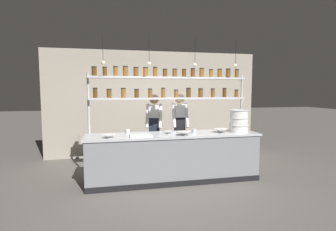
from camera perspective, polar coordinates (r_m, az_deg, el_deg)
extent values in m
plane|color=#5B5651|center=(5.29, 1.18, -13.86)|extent=(40.00, 40.00, 0.00)
cube|color=#9E9384|center=(7.17, -2.91, 2.62)|extent=(5.74, 0.12, 2.80)
cube|color=gray|center=(5.17, 1.19, -9.25)|extent=(3.28, 0.72, 0.88)
cube|color=#B7BABF|center=(5.07, 1.20, -4.21)|extent=(3.34, 0.76, 0.04)
cube|color=black|center=(4.94, 2.20, -14.67)|extent=(3.28, 0.03, 0.10)
cylinder|color=#B7BABF|center=(5.25, -16.79, -2.53)|extent=(0.04, 0.04, 2.08)
cylinder|color=#B7BABF|center=(5.92, 15.56, -1.64)|extent=(0.04, 0.04, 2.08)
cube|color=#B7BABF|center=(5.32, 0.38, 3.75)|extent=(3.18, 0.28, 0.04)
cylinder|color=#513314|center=(5.20, -15.55, 4.67)|extent=(0.08, 0.08, 0.17)
cylinder|color=black|center=(5.20, -15.58, 5.74)|extent=(0.08, 0.08, 0.02)
cylinder|color=brown|center=(5.19, -12.70, 4.62)|extent=(0.09, 0.09, 0.15)
cylinder|color=black|center=(5.19, -12.71, 5.57)|extent=(0.10, 0.10, 0.02)
cylinder|color=brown|center=(5.20, -9.69, 4.79)|extent=(0.09, 0.09, 0.17)
cylinder|color=black|center=(5.20, -9.70, 5.85)|extent=(0.09, 0.09, 0.02)
cylinder|color=#513314|center=(5.21, -6.84, 4.71)|extent=(0.09, 0.09, 0.15)
cylinder|color=black|center=(5.21, -6.85, 5.64)|extent=(0.09, 0.09, 0.02)
cylinder|color=brown|center=(5.25, -3.89, 4.79)|extent=(0.08, 0.08, 0.16)
cylinder|color=black|center=(5.25, -3.89, 5.77)|extent=(0.08, 0.08, 0.02)
cylinder|color=brown|center=(5.29, -1.04, 4.89)|extent=(0.08, 0.08, 0.18)
cylinder|color=black|center=(5.29, -1.04, 5.96)|extent=(0.08, 0.08, 0.02)
cylinder|color=brown|center=(5.35, 1.77, 4.70)|extent=(0.08, 0.08, 0.14)
cylinder|color=black|center=(5.35, 1.78, 5.56)|extent=(0.08, 0.08, 0.02)
cylinder|color=#513314|center=(5.42, 4.49, 4.90)|extent=(0.10, 0.10, 0.18)
cylinder|color=black|center=(5.42, 4.50, 5.95)|extent=(0.10, 0.10, 0.02)
cylinder|color=brown|center=(5.50, 7.11, 4.82)|extent=(0.10, 0.10, 0.17)
cylinder|color=black|center=(5.50, 7.12, 5.79)|extent=(0.10, 0.10, 0.02)
cylinder|color=brown|center=(5.60, 9.73, 4.79)|extent=(0.08, 0.08, 0.17)
cylinder|color=black|center=(5.60, 9.74, 5.74)|extent=(0.08, 0.08, 0.02)
cylinder|color=#513314|center=(5.70, 12.19, 4.80)|extent=(0.08, 0.08, 0.17)
cylinder|color=black|center=(5.70, 12.21, 5.78)|extent=(0.08, 0.08, 0.02)
cylinder|color=brown|center=(5.82, 14.67, 4.59)|extent=(0.08, 0.08, 0.14)
cylinder|color=black|center=(5.82, 14.68, 5.39)|extent=(0.08, 0.08, 0.02)
cube|color=#B7BABF|center=(5.33, 0.39, 8.19)|extent=(3.18, 0.28, 0.04)
cylinder|color=#513314|center=(5.21, -15.77, 9.13)|extent=(0.10, 0.10, 0.16)
cylinder|color=black|center=(5.22, -15.80, 10.11)|extent=(0.10, 0.10, 0.02)
cylinder|color=#513314|center=(5.20, -13.59, 9.18)|extent=(0.08, 0.08, 0.16)
cylinder|color=black|center=(5.21, -13.62, 10.17)|extent=(0.08, 0.08, 0.02)
cylinder|color=brown|center=(5.20, -11.31, 9.30)|extent=(0.09, 0.09, 0.17)
cylinder|color=black|center=(5.21, -11.33, 10.35)|extent=(0.09, 0.09, 0.02)
cylinder|color=brown|center=(5.21, -9.25, 9.37)|extent=(0.10, 0.10, 0.18)
cylinder|color=black|center=(5.22, -9.26, 10.47)|extent=(0.10, 0.10, 0.02)
cylinder|color=brown|center=(5.23, -6.98, 9.31)|extent=(0.10, 0.10, 0.17)
cylinder|color=black|center=(5.23, -7.00, 10.32)|extent=(0.10, 0.10, 0.02)
cylinder|color=brown|center=(5.25, -4.90, 9.31)|extent=(0.10, 0.10, 0.17)
cylinder|color=black|center=(5.25, -4.91, 10.32)|extent=(0.10, 0.10, 0.02)
cylinder|color=brown|center=(5.28, -2.81, 9.36)|extent=(0.09, 0.09, 0.17)
cylinder|color=black|center=(5.28, -2.82, 10.41)|extent=(0.09, 0.09, 0.02)
cylinder|color=#513314|center=(5.31, -0.66, 9.16)|extent=(0.09, 0.09, 0.14)
cylinder|color=black|center=(5.32, -0.66, 10.04)|extent=(0.09, 0.09, 0.02)
cylinder|color=brown|center=(5.36, 1.47, 9.15)|extent=(0.09, 0.09, 0.15)
cylinder|color=black|center=(5.36, 1.48, 10.04)|extent=(0.09, 0.09, 0.02)
cylinder|color=#513314|center=(5.40, 3.51, 9.10)|extent=(0.08, 0.08, 0.15)
cylinder|color=black|center=(5.41, 3.52, 9.97)|extent=(0.09, 0.09, 0.02)
cylinder|color=#513314|center=(5.46, 5.44, 9.15)|extent=(0.09, 0.09, 0.16)
cylinder|color=black|center=(5.47, 5.45, 10.11)|extent=(0.09, 0.09, 0.02)
cylinder|color=brown|center=(5.52, 7.34, 9.12)|extent=(0.09, 0.09, 0.17)
cylinder|color=black|center=(5.53, 7.35, 10.10)|extent=(0.10, 0.10, 0.02)
cylinder|color=brown|center=(5.59, 9.36, 8.94)|extent=(0.08, 0.08, 0.15)
cylinder|color=black|center=(5.60, 9.37, 9.81)|extent=(0.08, 0.08, 0.02)
cylinder|color=brown|center=(5.67, 11.18, 8.91)|extent=(0.09, 0.09, 0.16)
cylinder|color=black|center=(5.67, 11.19, 9.81)|extent=(0.10, 0.10, 0.02)
cylinder|color=brown|center=(5.74, 12.95, 8.87)|extent=(0.10, 0.10, 0.17)
cylinder|color=black|center=(5.75, 12.97, 9.82)|extent=(0.10, 0.10, 0.02)
cylinder|color=brown|center=(5.83, 14.72, 8.76)|extent=(0.08, 0.08, 0.16)
cylinder|color=black|center=(5.84, 14.75, 9.66)|extent=(0.08, 0.08, 0.02)
cylinder|color=black|center=(5.94, -3.74, -7.68)|extent=(0.11, 0.11, 0.81)
cylinder|color=black|center=(5.92, -2.19, -7.72)|extent=(0.11, 0.11, 0.81)
cube|color=#232838|center=(5.83, -2.99, -2.17)|extent=(0.26, 0.23, 0.35)
cube|color=white|center=(5.79, -3.01, 0.94)|extent=(0.26, 0.24, 0.29)
sphere|color=#A37A5B|center=(5.78, -3.02, 3.60)|extent=(0.21, 0.21, 0.21)
cylinder|color=white|center=(5.77, -4.51, -0.06)|extent=(0.14, 0.26, 0.53)
cylinder|color=white|center=(5.72, -1.65, -0.08)|extent=(0.14, 0.26, 0.53)
cylinder|color=black|center=(5.93, 1.78, -7.67)|extent=(0.11, 0.11, 0.81)
cylinder|color=black|center=(5.97, 3.30, -7.60)|extent=(0.11, 0.11, 0.81)
cube|color=black|center=(5.85, 2.56, -2.08)|extent=(0.23, 0.18, 0.35)
cube|color=white|center=(5.81, 2.58, 1.04)|extent=(0.23, 0.19, 0.29)
sphere|color=beige|center=(5.80, 2.59, 3.71)|extent=(0.21, 0.21, 0.21)
cylinder|color=white|center=(5.73, 1.28, 0.01)|extent=(0.08, 0.25, 0.53)
cylinder|color=white|center=(5.79, 4.10, 0.05)|extent=(0.08, 0.25, 0.53)
cylinder|color=white|center=(5.44, 15.11, -2.80)|extent=(0.36, 0.36, 0.14)
cylinder|color=silver|center=(5.43, 15.13, -2.02)|extent=(0.38, 0.38, 0.01)
cylinder|color=white|center=(5.42, 15.15, -1.24)|extent=(0.36, 0.36, 0.14)
cylinder|color=silver|center=(5.41, 15.17, -0.46)|extent=(0.38, 0.38, 0.01)
cylinder|color=white|center=(5.40, 15.19, 0.32)|extent=(0.36, 0.36, 0.14)
cylinder|color=silver|center=(5.40, 15.21, 1.10)|extent=(0.38, 0.38, 0.01)
cube|color=silver|center=(4.80, -5.96, -4.39)|extent=(0.40, 0.26, 0.02)
cylinder|color=silver|center=(5.09, 0.02, -3.86)|extent=(0.08, 0.08, 0.01)
cone|color=silver|center=(5.09, 0.02, -3.67)|extent=(0.17, 0.17, 0.05)
cylinder|color=silver|center=(4.89, 3.56, -4.27)|extent=(0.11, 0.11, 0.01)
cone|color=silver|center=(4.88, 3.56, -3.94)|extent=(0.25, 0.25, 0.07)
cylinder|color=white|center=(4.73, -12.71, -4.72)|extent=(0.10, 0.10, 0.01)
cone|color=white|center=(4.72, -12.72, -4.43)|extent=(0.22, 0.22, 0.06)
cylinder|color=silver|center=(5.30, 11.45, -3.61)|extent=(0.13, 0.13, 0.01)
cone|color=silver|center=(5.30, 11.46, -3.26)|extent=(0.28, 0.28, 0.08)
cylinder|color=silver|center=(5.13, -8.74, -3.45)|extent=(0.08, 0.08, 0.08)
cylinder|color=#B2B7BC|center=(5.12, 5.65, -3.41)|extent=(0.09, 0.09, 0.09)
cylinder|color=black|center=(4.92, -14.01, 14.03)|extent=(0.01, 0.01, 0.51)
sphere|color=#F9E5B2|center=(4.89, -13.95, 11.10)|extent=(0.07, 0.07, 0.07)
cylinder|color=black|center=(4.97, -4.13, 14.09)|extent=(0.01, 0.01, 0.51)
sphere|color=#F9E5B2|center=(4.94, -4.11, 11.18)|extent=(0.07, 0.07, 0.07)
cylinder|color=black|center=(5.17, 5.91, 13.73)|extent=(0.01, 0.01, 0.51)
sphere|color=#F9E5B2|center=(5.14, 5.89, 10.94)|extent=(0.07, 0.07, 0.07)
cylinder|color=black|center=(5.49, 14.53, 13.10)|extent=(0.01, 0.01, 0.51)
sphere|color=#F9E5B2|center=(5.46, 14.47, 10.47)|extent=(0.07, 0.07, 0.07)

